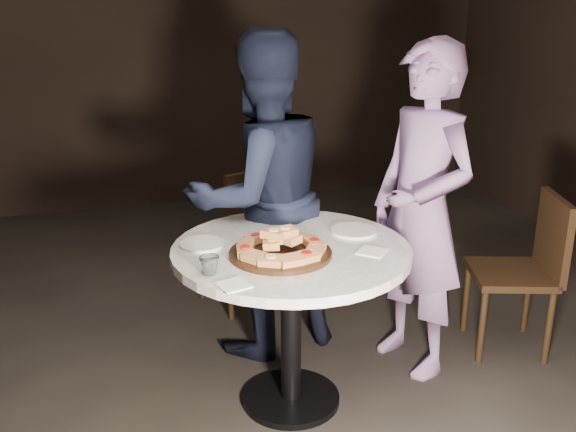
{
  "coord_description": "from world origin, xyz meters",
  "views": [
    {
      "loc": [
        -0.72,
        -2.54,
        1.87
      ],
      "look_at": [
        0.06,
        0.1,
        0.94
      ],
      "focal_mm": 40.0,
      "sensor_mm": 36.0,
      "label": 1
    }
  ],
  "objects": [
    {
      "name": "water_glass",
      "position": [
        -0.34,
        -0.15,
        0.85
      ],
      "size": [
        0.1,
        0.1,
        0.08
      ],
      "primitive_type": "imported",
      "rotation": [
        0.0,
        0.0,
        0.32
      ],
      "color": "silver",
      "rests_on": "table"
    },
    {
      "name": "table",
      "position": [
        0.06,
        0.05,
        0.66
      ],
      "size": [
        1.16,
        1.16,
        0.81
      ],
      "rotation": [
        0.0,
        0.0,
        -0.07
      ],
      "color": "black",
      "rests_on": "ground"
    },
    {
      "name": "diner_teal",
      "position": [
        0.8,
        0.21,
        0.86
      ],
      "size": [
        0.56,
        0.71,
        1.71
      ],
      "primitive_type": "imported",
      "rotation": [
        0.0,
        0.0,
        -1.31
      ],
      "color": "slate",
      "rests_on": "ground"
    },
    {
      "name": "serving_board",
      "position": [
        -0.01,
        -0.04,
        0.82
      ],
      "size": [
        0.52,
        0.52,
        0.02
      ],
      "primitive_type": "cylinder",
      "rotation": [
        0.0,
        0.0,
        0.18
      ],
      "color": "black",
      "rests_on": "table"
    },
    {
      "name": "plate_left",
      "position": [
        -0.32,
        0.18,
        0.82
      ],
      "size": [
        0.26,
        0.26,
        0.01
      ],
      "primitive_type": "cylinder",
      "rotation": [
        0.0,
        0.0,
        -0.29
      ],
      "color": "white",
      "rests_on": "table"
    },
    {
      "name": "plate_right",
      "position": [
        0.41,
        0.14,
        0.82
      ],
      "size": [
        0.26,
        0.26,
        0.01
      ],
      "primitive_type": "cylinder",
      "rotation": [
        0.0,
        0.0,
        0.16
      ],
      "color": "white",
      "rests_on": "table"
    },
    {
      "name": "focaccia_pile",
      "position": [
        -0.01,
        -0.04,
        0.86
      ],
      "size": [
        0.4,
        0.4,
        0.11
      ],
      "rotation": [
        0.0,
        0.0,
        -0.02
      ],
      "color": "#BB7948",
      "rests_on": "serving_board"
    },
    {
      "name": "diner_navy",
      "position": [
        0.07,
        0.63,
        0.87
      ],
      "size": [
        0.98,
        0.84,
        1.75
      ],
      "primitive_type": "imported",
      "rotation": [
        0.0,
        0.0,
        3.37
      ],
      "color": "black",
      "rests_on": "ground"
    },
    {
      "name": "floor",
      "position": [
        0.0,
        0.0,
        0.0
      ],
      "size": [
        7.0,
        7.0,
        0.0
      ],
      "primitive_type": "plane",
      "color": "black",
      "rests_on": "ground"
    },
    {
      "name": "napkin_near",
      "position": [
        -0.27,
        -0.29,
        0.82
      ],
      "size": [
        0.14,
        0.14,
        0.01
      ],
      "primitive_type": "cube",
      "rotation": [
        0.0,
        0.0,
        0.28
      ],
      "color": "white",
      "rests_on": "table"
    },
    {
      "name": "chair_right",
      "position": [
        1.46,
        0.18,
        0.51
      ],
      "size": [
        0.54,
        0.53,
        0.89
      ],
      "rotation": [
        0.0,
        0.0,
        -1.89
      ],
      "color": "black",
      "rests_on": "ground"
    },
    {
      "name": "napkin_far",
      "position": [
        0.39,
        -0.12,
        0.82
      ],
      "size": [
        0.16,
        0.16,
        0.01
      ],
      "primitive_type": "cube",
      "rotation": [
        0.0,
        0.0,
        -0.74
      ],
      "color": "white",
      "rests_on": "table"
    },
    {
      "name": "chair_far",
      "position": [
        0.11,
        1.12,
        0.53
      ],
      "size": [
        0.56,
        0.57,
        0.92
      ],
      "rotation": [
        0.0,
        0.0,
        3.49
      ],
      "color": "black",
      "rests_on": "ground"
    }
  ]
}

